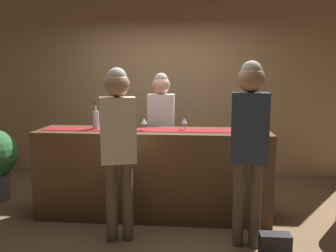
{
  "coord_description": "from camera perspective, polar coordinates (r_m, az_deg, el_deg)",
  "views": [
    {
      "loc": [
        0.53,
        -3.94,
        1.66
      ],
      "look_at": [
        0.18,
        0.0,
        1.07
      ],
      "focal_mm": 37.63,
      "sensor_mm": 36.0,
      "label": 1
    }
  ],
  "objects": [
    {
      "name": "customer_sipping",
      "position": [
        3.36,
        13.05,
        -1.12
      ],
      "size": [
        0.35,
        0.25,
        1.78
      ],
      "rotation": [
        0.0,
        0.0,
        -0.08
      ],
      "color": "brown",
      "rests_on": "ground"
    },
    {
      "name": "wine_bottle_green",
      "position": [
        4.08,
        14.08,
        0.82
      ],
      "size": [
        0.07,
        0.07,
        0.3
      ],
      "color": "#194723",
      "rests_on": "bar_counter"
    },
    {
      "name": "handbag",
      "position": [
        3.53,
        16.92,
        -17.99
      ],
      "size": [
        0.28,
        0.14,
        0.22
      ],
      "primitive_type": "cube",
      "color": "black",
      "rests_on": "ground"
    },
    {
      "name": "back_wall",
      "position": [
        5.87,
        -0.09,
        6.41
      ],
      "size": [
        6.0,
        0.12,
        2.9
      ],
      "primitive_type": "cube",
      "color": "tan",
      "rests_on": "ground"
    },
    {
      "name": "counter_runner_cloth",
      "position": [
        4.02,
        -2.51,
        -0.63
      ],
      "size": [
        2.52,
        0.28,
        0.01
      ],
      "primitive_type": "cube",
      "color": "maroon",
      "rests_on": "bar_counter"
    },
    {
      "name": "wine_glass_mid_counter",
      "position": [
        3.98,
        2.66,
        0.77
      ],
      "size": [
        0.07,
        0.07,
        0.14
      ],
      "color": "silver",
      "rests_on": "bar_counter"
    },
    {
      "name": "ground_plane",
      "position": [
        4.31,
        -2.42,
        -14.22
      ],
      "size": [
        10.0,
        10.0,
        0.0
      ],
      "primitive_type": "plane",
      "color": "brown"
    },
    {
      "name": "bar_counter",
      "position": [
        4.14,
        -2.47,
        -7.67
      ],
      "size": [
        2.66,
        0.6,
        1.02
      ],
      "primitive_type": "cube",
      "color": "#543821",
      "rests_on": "ground"
    },
    {
      "name": "customer_browsing",
      "position": [
        3.43,
        -8.08,
        -1.56
      ],
      "size": [
        0.38,
        0.29,
        1.72
      ],
      "rotation": [
        0.0,
        0.0,
        0.29
      ],
      "color": "brown",
      "rests_on": "ground"
    },
    {
      "name": "bartender",
      "position": [
        4.59,
        -1.11,
        0.58
      ],
      "size": [
        0.34,
        0.23,
        1.67
      ],
      "rotation": [
        0.0,
        0.0,
        3.16
      ],
      "color": "#26262B",
      "rests_on": "ground"
    },
    {
      "name": "wine_bottle_clear",
      "position": [
        4.17,
        -11.61,
        1.06
      ],
      "size": [
        0.07,
        0.07,
        0.3
      ],
      "color": "#B2C6C1",
      "rests_on": "bar_counter"
    },
    {
      "name": "wine_glass_near_customer",
      "position": [
        3.98,
        -3.9,
        0.75
      ],
      "size": [
        0.07,
        0.07,
        0.14
      ],
      "color": "silver",
      "rests_on": "bar_counter"
    }
  ]
}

